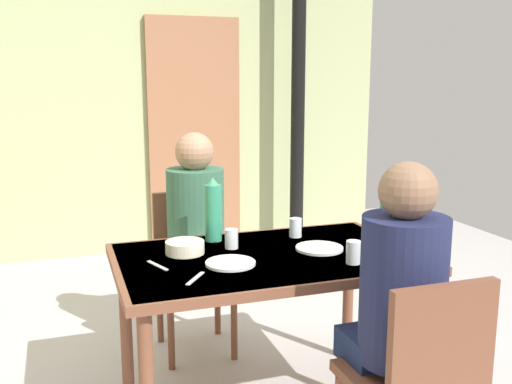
{
  "coord_description": "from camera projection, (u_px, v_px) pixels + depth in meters",
  "views": [
    {
      "loc": [
        -0.53,
        -2.39,
        1.49
      ],
      "look_at": [
        0.3,
        0.04,
        0.99
      ],
      "focal_mm": 40.79,
      "sensor_mm": 36.0,
      "label": 1
    }
  ],
  "objects": [
    {
      "name": "wall_back",
      "position": [
        123.0,
        105.0,
        4.87
      ],
      "size": [
        4.62,
        0.1,
        2.54
      ],
      "primitive_type": "cube",
      "color": "#A8B37E",
      "rests_on": "ground_plane"
    },
    {
      "name": "door_wooden",
      "position": [
        195.0,
        136.0,
        5.04
      ],
      "size": [
        0.8,
        0.05,
        2.0
      ],
      "primitive_type": "cube",
      "color": "#976242",
      "rests_on": "ground_plane"
    },
    {
      "name": "stove_pipe_column",
      "position": [
        298.0,
        104.0,
        5.01
      ],
      "size": [
        0.12,
        0.12,
        2.54
      ],
      "primitive_type": "cylinder",
      "color": "black",
      "rests_on": "ground_plane"
    },
    {
      "name": "dining_table",
      "position": [
        267.0,
        272.0,
        2.54
      ],
      "size": [
        1.3,
        0.81,
        0.74
      ],
      "color": "brown",
      "rests_on": "ground_plane"
    },
    {
      "name": "chair_near_diner",
      "position": [
        419.0,
        379.0,
        1.95
      ],
      "size": [
        0.4,
        0.4,
        0.87
      ],
      "color": "brown",
      "rests_on": "ground_plane"
    },
    {
      "name": "chair_far_diner",
      "position": [
        192.0,
        261.0,
        3.22
      ],
      "size": [
        0.4,
        0.4,
        0.87
      ],
      "rotation": [
        0.0,
        0.0,
        3.14
      ],
      "color": "brown",
      "rests_on": "ground_plane"
    },
    {
      "name": "person_near_diner",
      "position": [
        401.0,
        285.0,
        2.02
      ],
      "size": [
        0.3,
        0.37,
        0.77
      ],
      "color": "#18254A",
      "rests_on": "ground_plane"
    },
    {
      "name": "person_far_diner",
      "position": [
        196.0,
        216.0,
        3.04
      ],
      "size": [
        0.3,
        0.37,
        0.77
      ],
      "rotation": [
        0.0,
        0.0,
        3.14
      ],
      "color": "#2E6655",
      "rests_on": "ground_plane"
    },
    {
      "name": "water_bottle_green_near",
      "position": [
        213.0,
        211.0,
        2.72
      ],
      "size": [
        0.08,
        0.08,
        0.3
      ],
      "color": "#32926A",
      "rests_on": "dining_table"
    },
    {
      "name": "water_bottle_green_far",
      "position": [
        387.0,
        220.0,
        2.6
      ],
      "size": [
        0.07,
        0.07,
        0.27
      ],
      "color": "#328C69",
      "rests_on": "dining_table"
    },
    {
      "name": "serving_bowl_center",
      "position": [
        185.0,
        247.0,
        2.54
      ],
      "size": [
        0.17,
        0.17,
        0.05
      ],
      "primitive_type": "cylinder",
      "color": "#EEE4C2",
      "rests_on": "dining_table"
    },
    {
      "name": "dinner_plate_near_left",
      "position": [
        319.0,
        248.0,
        2.6
      ],
      "size": [
        0.21,
        0.21,
        0.01
      ],
      "primitive_type": "cylinder",
      "color": "white",
      "rests_on": "dining_table"
    },
    {
      "name": "dinner_plate_near_right",
      "position": [
        230.0,
        263.0,
        2.39
      ],
      "size": [
        0.21,
        0.21,
        0.01
      ],
      "primitive_type": "cylinder",
      "color": "white",
      "rests_on": "dining_table"
    },
    {
      "name": "drinking_glass_by_near_diner",
      "position": [
        353.0,
        252.0,
        2.39
      ],
      "size": [
        0.06,
        0.06,
        0.1
      ],
      "primitive_type": "cylinder",
      "color": "silver",
      "rests_on": "dining_table"
    },
    {
      "name": "drinking_glass_by_far_diner",
      "position": [
        231.0,
        239.0,
        2.61
      ],
      "size": [
        0.06,
        0.06,
        0.09
      ],
      "primitive_type": "cylinder",
      "color": "silver",
      "rests_on": "dining_table"
    },
    {
      "name": "drinking_glass_spare_center",
      "position": [
        295.0,
        228.0,
        2.8
      ],
      "size": [
        0.06,
        0.06,
        0.09
      ],
      "primitive_type": "cylinder",
      "color": "silver",
      "rests_on": "dining_table"
    },
    {
      "name": "cutlery_knife_near",
      "position": [
        195.0,
        278.0,
        2.22
      ],
      "size": [
        0.1,
        0.13,
        0.0
      ],
      "primitive_type": "cube",
      "rotation": [
        0.0,
        0.0,
        4.08
      ],
      "color": "silver",
      "rests_on": "dining_table"
    },
    {
      "name": "cutlery_fork_near",
      "position": [
        157.0,
        265.0,
        2.37
      ],
      "size": [
        0.07,
        0.15,
        0.0
      ],
      "primitive_type": "cube",
      "rotation": [
        0.0,
        0.0,
        5.07
      ],
      "color": "silver",
      "rests_on": "dining_table"
    }
  ]
}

